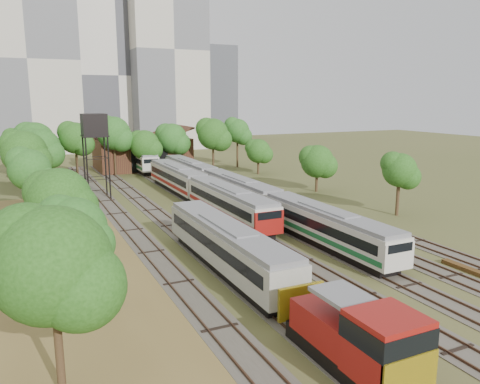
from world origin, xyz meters
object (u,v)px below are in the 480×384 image
railcar_red_set (200,189)px  water_tower (94,127)px  railcar_green_set (239,191)px  shunter_locomotive (359,340)px

railcar_red_set → water_tower: 15.64m
railcar_green_set → railcar_red_set: bearing=147.0°
shunter_locomotive → water_tower: bearing=95.6°
shunter_locomotive → railcar_red_set: bearing=80.7°
railcar_green_set → shunter_locomotive: 35.32m
railcar_green_set → water_tower: size_ratio=4.87×
shunter_locomotive → water_tower: 46.39m
railcar_red_set → water_tower: bearing=138.9°
railcar_red_set → water_tower: size_ratio=3.23×
railcar_red_set → shunter_locomotive: size_ratio=4.27×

